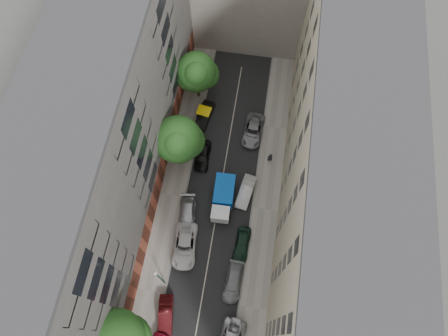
% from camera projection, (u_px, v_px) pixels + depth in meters
% --- Properties ---
extents(ground, '(120.00, 120.00, 0.00)m').
position_uv_depth(ground, '(218.00, 202.00, 46.88)').
color(ground, '#4C4C49').
rests_on(ground, ground).
extents(road_surface, '(8.00, 44.00, 0.02)m').
position_uv_depth(road_surface, '(218.00, 202.00, 46.87)').
color(road_surface, black).
rests_on(road_surface, ground).
extents(sidewalk_left, '(3.00, 44.00, 0.15)m').
position_uv_depth(sidewalk_left, '(173.00, 195.00, 47.15)').
color(sidewalk_left, gray).
rests_on(sidewalk_left, ground).
extents(sidewalk_right, '(3.00, 44.00, 0.15)m').
position_uv_depth(sidewalk_right, '(265.00, 209.00, 46.46)').
color(sidewalk_right, gray).
rests_on(sidewalk_right, ground).
extents(building_left, '(8.00, 44.00, 20.00)m').
position_uv_depth(building_left, '(104.00, 152.00, 38.40)').
color(building_left, '#454240').
rests_on(building_left, ground).
extents(building_right, '(8.00, 44.00, 20.00)m').
position_uv_depth(building_right, '(334.00, 186.00, 37.02)').
color(building_right, beige).
rests_on(building_right, ground).
extents(tarp_truck, '(2.32, 5.49, 2.51)m').
position_uv_depth(tarp_truck, '(223.00, 198.00, 45.64)').
color(tarp_truck, black).
rests_on(tarp_truck, ground).
extents(car_left_1, '(2.03, 4.20, 1.33)m').
position_uv_depth(car_left_1, '(166.00, 314.00, 41.30)').
color(car_left_1, '#490E12').
rests_on(car_left_1, ground).
extents(car_left_2, '(2.95, 5.58, 1.50)m').
position_uv_depth(car_left_2, '(185.00, 246.00, 44.07)').
color(car_left_2, silver).
rests_on(car_left_2, ground).
extents(car_left_3, '(2.52, 4.92, 1.37)m').
position_uv_depth(car_left_3, '(187.00, 214.00, 45.58)').
color(car_left_3, '#B0B0B5').
rests_on(car_left_3, ground).
extents(car_left_4, '(1.81, 4.23, 1.43)m').
position_uv_depth(car_left_4, '(203.00, 156.00, 48.53)').
color(car_left_4, black).
rests_on(car_left_4, ground).
extents(car_left_5, '(2.17, 4.53, 1.43)m').
position_uv_depth(car_left_5, '(204.00, 115.00, 50.79)').
color(car_left_5, black).
rests_on(car_left_5, ground).
extents(car_right_1, '(1.98, 4.55, 1.30)m').
position_uv_depth(car_right_1, '(233.00, 282.00, 42.61)').
color(car_right_1, slate).
rests_on(car_right_1, ground).
extents(car_right_2, '(1.79, 4.11, 1.38)m').
position_uv_depth(car_right_2, '(242.00, 244.00, 44.21)').
color(car_right_2, black).
rests_on(car_right_2, ground).
extents(car_right_3, '(2.17, 4.43, 1.40)m').
position_uv_depth(car_right_3, '(246.00, 192.00, 46.68)').
color(car_right_3, silver).
rests_on(car_right_3, ground).
extents(car_right_4, '(2.66, 5.16, 1.39)m').
position_uv_depth(car_right_4, '(253.00, 131.00, 49.94)').
color(car_right_4, gray).
rests_on(car_right_4, ground).
extents(tree_mid, '(5.65, 5.43, 7.87)m').
position_uv_depth(tree_mid, '(179.00, 141.00, 44.33)').
color(tree_mid, '#382619').
rests_on(tree_mid, sidewalk_left).
extents(tree_far, '(5.21, 4.93, 7.52)m').
position_uv_depth(tree_far, '(197.00, 73.00, 48.16)').
color(tree_far, '#382619').
rests_on(tree_far, sidewalk_left).
extents(lamp_post, '(0.36, 0.36, 6.82)m').
position_uv_depth(lamp_post, '(159.00, 277.00, 39.24)').
color(lamp_post, '#185531').
rests_on(lamp_post, sidewalk_left).
extents(pedestrian, '(0.74, 0.59, 1.77)m').
position_uv_depth(pedestrian, '(270.00, 158.00, 48.06)').
color(pedestrian, black).
rests_on(pedestrian, sidewalk_right).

